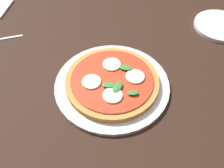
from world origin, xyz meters
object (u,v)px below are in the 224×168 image
Objects in this scene: dining_table at (112,87)px; plate_white at (220,26)px; pizza at (111,81)px; serving_tray at (112,85)px.

dining_table is 0.49m from plate_white.
dining_table is 4.89× the size of pizza.
serving_tray is at bearing -55.91° from plate_white.
pizza reaches higher than serving_tray.
plate_white reaches higher than serving_tray.
dining_table is 3.96× the size of serving_tray.
serving_tray is at bearing -0.10° from dining_table.
pizza reaches higher than dining_table.
pizza is at bearing -56.03° from plate_white.
plate_white reaches higher than dining_table.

